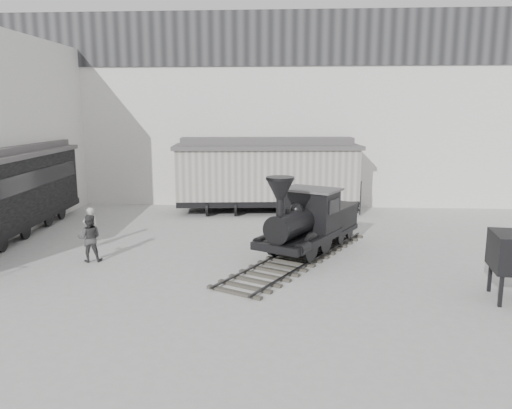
# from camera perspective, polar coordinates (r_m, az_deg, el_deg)

# --- Properties ---
(ground) EXTENTS (90.00, 90.00, 0.00)m
(ground) POSITION_cam_1_polar(r_m,az_deg,el_deg) (16.12, -0.22, -9.53)
(ground) COLOR #9E9E9B
(north_wall) EXTENTS (34.00, 2.51, 11.00)m
(north_wall) POSITION_cam_1_polar(r_m,az_deg,el_deg) (30.08, 1.72, 10.70)
(north_wall) COLOR silver
(north_wall) RESTS_ON ground
(locomotive) EXTENTS (6.07, 9.00, 3.23)m
(locomotive) POSITION_cam_1_polar(r_m,az_deg,el_deg) (19.49, 5.82, -2.33)
(locomotive) COLOR #3E3931
(locomotive) RESTS_ON ground
(boxcar) EXTENTS (10.31, 4.10, 4.12)m
(boxcar) POSITION_cam_1_polar(r_m,az_deg,el_deg) (27.45, 1.25, 3.59)
(boxcar) COLOR black
(boxcar) RESTS_ON ground
(visitor_a) EXTENTS (0.72, 0.71, 1.68)m
(visitor_a) POSITION_cam_1_polar(r_m,az_deg,el_deg) (21.60, -18.38, -2.50)
(visitor_a) COLOR #B2B2AD
(visitor_a) RESTS_ON ground
(visitor_b) EXTENTS (0.99, 0.84, 1.78)m
(visitor_b) POSITION_cam_1_polar(r_m,az_deg,el_deg) (19.61, -18.49, -3.67)
(visitor_b) COLOR #3A3A3A
(visitor_b) RESTS_ON ground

